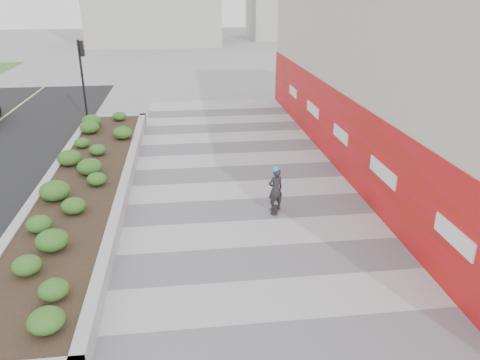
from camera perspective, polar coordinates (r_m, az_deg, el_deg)
The scene contains 7 objects.
ground at distance 11.11m, azimuth 5.02°, elevation -14.84°, with size 160.00×160.00×0.00m, color gray.
walkway at distance 13.57m, azimuth 2.42°, elevation -7.22°, with size 8.00×36.00×0.01m, color #A8A8AD.
building at distance 19.95m, azimuth 20.35°, elevation 13.20°, with size 6.04×24.08×8.00m.
planter at distance 17.20m, azimuth -18.24°, elevation -0.23°, with size 3.00×18.00×0.90m.
traffic_signal_near at distance 26.93m, azimuth -18.65°, elevation 12.85°, with size 0.33×0.28×4.20m.
manhole_cover at distance 13.65m, azimuth 4.51°, elevation -7.09°, with size 0.44×0.44×0.01m, color #595654.
skateboarder at distance 14.88m, azimuth 4.35°, elevation -1.10°, with size 0.60×0.75×1.56m.
Camera 1 is at (-2.02, -8.62, 6.71)m, focal length 35.00 mm.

